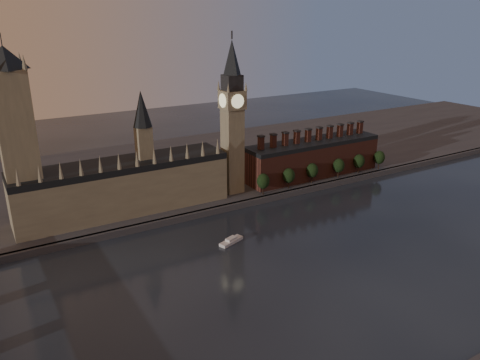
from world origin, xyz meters
name	(u,v)px	position (x,y,z in m)	size (l,w,h in m)	color
ground	(324,269)	(0.00, 0.00, 0.00)	(900.00, 900.00, 0.00)	black
north_bank	(180,170)	(0.00, 178.04, 2.00)	(900.00, 182.00, 4.00)	#414145
palace_of_westminster	(124,184)	(-64.41, 114.91, 21.63)	(130.00, 30.30, 74.00)	gray
victoria_tower	(17,136)	(-120.00, 115.00, 59.09)	(24.00, 24.00, 108.00)	gray
big_ben	(232,116)	(10.00, 110.00, 56.83)	(15.00, 15.00, 107.00)	gray
chimney_block	(312,157)	(80.00, 110.00, 17.82)	(110.00, 25.00, 37.00)	brown
embankment_tree_0	(263,181)	(24.94, 94.23, 13.47)	(8.60, 8.60, 14.88)	black
embankment_tree_1	(289,176)	(46.89, 94.74, 13.47)	(8.60, 8.60, 14.88)	black
embankment_tree_2	(312,171)	(68.36, 95.40, 13.47)	(8.60, 8.60, 14.88)	black
embankment_tree_3	(339,166)	(93.05, 94.56, 13.47)	(8.60, 8.60, 14.88)	black
embankment_tree_4	(359,161)	(114.24, 95.14, 13.47)	(8.60, 8.60, 14.88)	black
embankment_tree_5	(379,157)	(135.17, 94.15, 13.47)	(8.60, 8.60, 14.88)	black
river_boat	(231,241)	(-25.83, 49.05, 1.19)	(16.19, 9.47, 3.12)	silver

